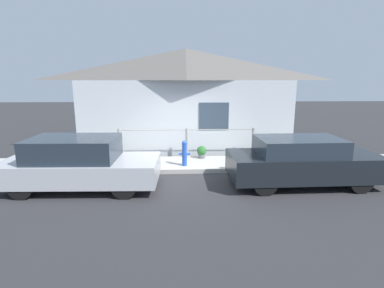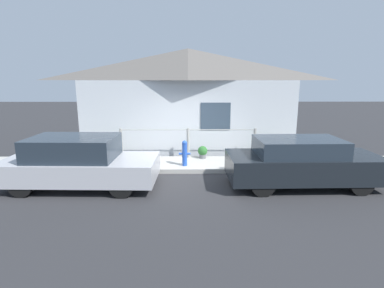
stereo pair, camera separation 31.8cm
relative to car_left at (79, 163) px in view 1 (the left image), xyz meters
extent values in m
plane|color=#2D2D30|center=(2.98, 1.13, -0.70)|extent=(60.00, 60.00, 0.00)
cube|color=#B2AFA8|center=(2.98, 1.94, -0.63)|extent=(24.00, 1.64, 0.14)
cube|color=silver|center=(2.98, 3.16, 0.74)|extent=(8.11, 0.12, 2.88)
cube|color=#384756|center=(3.99, 3.09, 0.88)|extent=(1.10, 0.04, 1.00)
pyramid|color=#605B56|center=(2.98, 4.20, 2.78)|extent=(8.51, 2.20, 1.20)
cylinder|color=#999993|center=(0.58, 2.61, -0.02)|extent=(0.10, 0.10, 1.07)
cylinder|color=#999993|center=(2.98, 2.61, -0.02)|extent=(0.10, 0.10, 1.07)
cylinder|color=#999993|center=(5.38, 2.61, -0.02)|extent=(0.10, 0.10, 1.07)
cylinder|color=#999993|center=(2.98, 2.61, 0.46)|extent=(4.80, 0.03, 0.03)
cube|color=#B7B7BC|center=(0.05, 0.00, -0.17)|extent=(4.17, 1.83, 0.59)
cube|color=#232D38|center=(-0.11, 0.00, 0.42)|extent=(2.31, 1.57, 0.59)
cylinder|color=black|center=(1.35, 0.70, -0.39)|extent=(0.63, 0.22, 0.63)
cylinder|color=black|center=(1.31, -0.77, -0.39)|extent=(0.63, 0.22, 0.63)
cylinder|color=black|center=(-1.21, 0.77, -0.39)|extent=(0.63, 0.22, 0.63)
cylinder|color=black|center=(-1.25, -0.71, -0.39)|extent=(0.63, 0.22, 0.63)
cube|color=black|center=(6.16, 0.00, -0.13)|extent=(4.15, 1.69, 0.67)
cube|color=#232D38|center=(5.99, 0.00, 0.43)|extent=(2.29, 1.46, 0.45)
cylinder|color=black|center=(7.42, 0.71, -0.39)|extent=(0.63, 0.21, 0.63)
cylinder|color=black|center=(7.45, -0.66, -0.39)|extent=(0.63, 0.21, 0.63)
cylinder|color=black|center=(4.87, 0.66, -0.39)|extent=(0.63, 0.21, 0.63)
cylinder|color=black|center=(4.90, -0.71, -0.39)|extent=(0.63, 0.21, 0.63)
cylinder|color=blue|center=(2.87, 1.57, -0.20)|extent=(0.16, 0.16, 0.72)
sphere|color=blue|center=(2.87, 1.57, 0.20)|extent=(0.17, 0.17, 0.17)
cylinder|color=blue|center=(2.75, 1.57, -0.16)|extent=(0.14, 0.07, 0.07)
cylinder|color=blue|center=(2.98, 1.57, -0.16)|extent=(0.14, 0.07, 0.07)
cylinder|color=slate|center=(3.50, 2.47, -0.48)|extent=(0.23, 0.23, 0.15)
sphere|color=#2D6B2D|center=(3.50, 2.47, -0.28)|extent=(0.34, 0.34, 0.34)
cylinder|color=brown|center=(0.00, 2.32, -0.46)|extent=(0.28, 0.28, 0.20)
sphere|color=#2D6B2D|center=(0.00, 2.32, -0.21)|extent=(0.40, 0.40, 0.40)
cylinder|color=slate|center=(5.68, 2.42, -0.45)|extent=(0.29, 0.29, 0.21)
sphere|color=#235B28|center=(5.68, 2.42, -0.18)|extent=(0.46, 0.46, 0.46)
camera|label=1|loc=(2.71, -7.90, 2.25)|focal=28.00mm
camera|label=2|loc=(3.03, -7.91, 2.25)|focal=28.00mm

